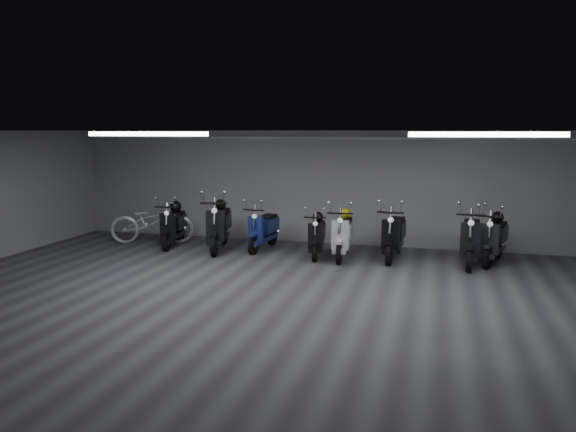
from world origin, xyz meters
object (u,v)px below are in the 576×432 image
(helmet_2, at_px, (318,217))
(scooter_0, at_px, (173,220))
(bicycle, at_px, (152,217))
(helmet_0, at_px, (221,204))
(helmet_3, at_px, (497,217))
(scooter_4, at_px, (263,223))
(helmet_4, at_px, (344,213))
(helmet_1, at_px, (176,206))
(scooter_3, at_px, (219,219))
(scooter_8, at_px, (471,231))
(scooter_9, at_px, (494,232))
(scooter_6, at_px, (343,228))
(scooter_5, at_px, (317,230))
(scooter_7, at_px, (394,228))

(helmet_2, bearing_deg, scooter_0, -178.82)
(bicycle, bearing_deg, helmet_0, -111.76)
(bicycle, relative_size, helmet_3, 7.98)
(scooter_4, relative_size, helmet_4, 6.67)
(helmet_0, relative_size, helmet_1, 0.89)
(bicycle, relative_size, helmet_0, 7.86)
(bicycle, xyz_separation_m, helmet_3, (8.14, 0.22, 0.30))
(scooter_3, bearing_deg, scooter_4, 4.66)
(scooter_8, relative_size, helmet_0, 7.44)
(helmet_0, bearing_deg, scooter_9, 0.42)
(helmet_3, bearing_deg, helmet_4, -173.71)
(scooter_0, xyz_separation_m, scooter_9, (7.37, 0.21, 0.02))
(scooter_9, relative_size, helmet_0, 6.98)
(scooter_6, xyz_separation_m, helmet_2, (-0.61, 0.24, 0.19))
(scooter_3, height_order, scooter_4, scooter_3)
(scooter_8, distance_m, helmet_3, 0.80)
(scooter_5, bearing_deg, scooter_0, 170.45)
(scooter_0, distance_m, scooter_6, 4.19)
(helmet_1, bearing_deg, scooter_9, -0.23)
(bicycle, bearing_deg, scooter_3, -119.61)
(helmet_2, bearing_deg, scooter_4, 174.62)
(bicycle, xyz_separation_m, helmet_4, (4.88, -0.14, 0.31))
(bicycle, relative_size, helmet_4, 7.94)
(scooter_3, height_order, scooter_5, scooter_3)
(scooter_8, bearing_deg, helmet_3, 47.91)
(scooter_8, bearing_deg, scooter_4, -178.89)
(scooter_3, bearing_deg, helmet_4, -8.89)
(scooter_8, distance_m, helmet_2, 3.31)
(scooter_7, xyz_separation_m, bicycle, (-5.99, 0.19, -0.04))
(scooter_7, xyz_separation_m, helmet_2, (-1.71, 0.03, 0.17))
(scooter_6, height_order, helmet_2, scooter_6)
(scooter_6, relative_size, scooter_9, 1.01)
(bicycle, bearing_deg, scooter_5, -114.67)
(helmet_0, xyz_separation_m, helmet_1, (-1.22, 0.08, -0.10))
(scooter_0, relative_size, scooter_3, 0.87)
(scooter_6, height_order, helmet_4, scooter_6)
(scooter_6, relative_size, scooter_8, 0.94)
(scooter_3, xyz_separation_m, scooter_9, (6.13, 0.32, -0.07))
(bicycle, height_order, helmet_1, bicycle)
(scooter_3, distance_m, scooter_4, 1.04)
(scooter_3, height_order, scooter_9, scooter_3)
(scooter_7, xyz_separation_m, scooter_8, (1.60, -0.11, 0.02))
(scooter_3, bearing_deg, bicycle, 157.24)
(scooter_7, xyz_separation_m, helmet_1, (-5.33, 0.20, 0.25))
(scooter_0, distance_m, helmet_2, 3.59)
(scooter_6, distance_m, scooter_9, 3.20)
(scooter_4, height_order, scooter_6, scooter_6)
(scooter_4, distance_m, helmet_4, 1.98)
(scooter_0, relative_size, helmet_1, 5.97)
(helmet_3, bearing_deg, scooter_9, -105.67)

